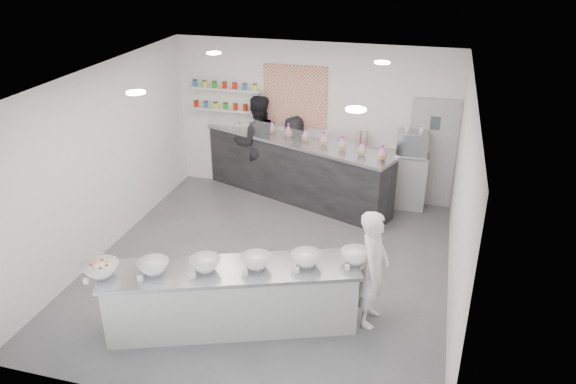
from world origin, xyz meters
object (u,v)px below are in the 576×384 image
at_px(prep_counter, 232,298).
at_px(woman_prep, 373,269).
at_px(staff_right, 294,156).
at_px(espresso_machine, 413,143).
at_px(staff_left, 258,143).
at_px(espresso_ledge, 388,178).
at_px(back_bar, 297,169).

bearing_deg(prep_counter, woman_prep, -1.78).
bearing_deg(prep_counter, staff_right, 73.25).
height_order(espresso_machine, staff_left, staff_left).
xyz_separation_m(prep_counter, staff_left, (-1.05, 4.33, 0.53)).
bearing_deg(staff_left, woman_prep, 105.28).
xyz_separation_m(espresso_machine, woman_prep, (-0.22, -3.69, -0.46)).
distance_m(espresso_ledge, espresso_machine, 0.85).
bearing_deg(espresso_ledge, staff_right, 178.74).
height_order(back_bar, woman_prep, woman_prep).
bearing_deg(espresso_ledge, back_bar, -173.21).
bearing_deg(prep_counter, back_bar, 71.78).
height_order(prep_counter, espresso_ledge, espresso_ledge).
height_order(prep_counter, staff_left, staff_left).
bearing_deg(woman_prep, prep_counter, 112.66).
xyz_separation_m(woman_prep, staff_left, (-2.80, 3.73, 0.15)).
relative_size(back_bar, woman_prep, 2.41).
height_order(back_bar, espresso_machine, espresso_machine).
relative_size(espresso_ledge, woman_prep, 0.87).
xyz_separation_m(espresso_ledge, staff_right, (-1.88, 0.04, 0.26)).
height_order(espresso_machine, staff_right, staff_right).
bearing_deg(espresso_machine, prep_counter, -114.68).
xyz_separation_m(woman_prep, staff_right, (-2.05, 3.73, -0.03)).
distance_m(espresso_machine, woman_prep, 3.72).
distance_m(espresso_ledge, staff_right, 1.89).
relative_size(espresso_machine, staff_left, 0.29).
distance_m(espresso_ledge, woman_prep, 3.70).
distance_m(back_bar, staff_left, 0.98).
xyz_separation_m(espresso_ledge, woman_prep, (0.17, -3.69, 0.29)).
bearing_deg(staff_right, back_bar, 123.06).
bearing_deg(espresso_ledge, espresso_machine, 0.00).
bearing_deg(prep_counter, espresso_machine, 44.60).
bearing_deg(espresso_ledge, prep_counter, -110.19).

